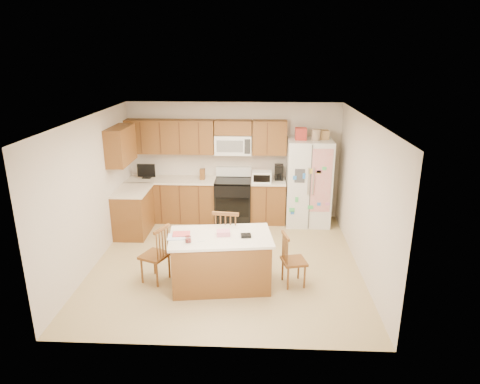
{
  "coord_description": "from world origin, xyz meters",
  "views": [
    {
      "loc": [
        0.54,
        -6.68,
        3.49
      ],
      "look_at": [
        0.22,
        0.35,
        1.17
      ],
      "focal_mm": 32.0,
      "sensor_mm": 36.0,
      "label": 1
    }
  ],
  "objects_px": {
    "windsor_chair_left": "(156,255)",
    "windsor_chair_back": "(228,240)",
    "stove": "(233,200)",
    "refrigerator": "(308,182)",
    "windsor_chair_right": "(293,261)",
    "island": "(221,260)"
  },
  "relations": [
    {
      "from": "island",
      "to": "windsor_chair_left",
      "type": "height_order",
      "value": "windsor_chair_left"
    },
    {
      "from": "windsor_chair_back",
      "to": "island",
      "type": "bearing_deg",
      "value": -95.82
    },
    {
      "from": "refrigerator",
      "to": "windsor_chair_right",
      "type": "height_order",
      "value": "refrigerator"
    },
    {
      "from": "refrigerator",
      "to": "stove",
      "type": "bearing_deg",
      "value": 177.7
    },
    {
      "from": "windsor_chair_right",
      "to": "windsor_chair_left",
      "type": "bearing_deg",
      "value": 179.57
    },
    {
      "from": "windsor_chair_left",
      "to": "refrigerator",
      "type": "bearing_deg",
      "value": 44.16
    },
    {
      "from": "windsor_chair_left",
      "to": "windsor_chair_back",
      "type": "height_order",
      "value": "windsor_chair_back"
    },
    {
      "from": "stove",
      "to": "refrigerator",
      "type": "bearing_deg",
      "value": -2.3
    },
    {
      "from": "windsor_chair_left",
      "to": "windsor_chair_back",
      "type": "distance_m",
      "value": 1.2
    },
    {
      "from": "refrigerator",
      "to": "windsor_chair_back",
      "type": "distance_m",
      "value": 2.6
    },
    {
      "from": "windsor_chair_back",
      "to": "windsor_chair_right",
      "type": "height_order",
      "value": "windsor_chair_back"
    },
    {
      "from": "refrigerator",
      "to": "island",
      "type": "xyz_separation_m",
      "value": [
        -1.6,
        -2.64,
        -0.49
      ]
    },
    {
      "from": "windsor_chair_left",
      "to": "windsor_chair_back",
      "type": "bearing_deg",
      "value": 24.56
    },
    {
      "from": "stove",
      "to": "windsor_chair_back",
      "type": "distance_m",
      "value": 2.12
    },
    {
      "from": "island",
      "to": "windsor_chair_back",
      "type": "height_order",
      "value": "windsor_chair_back"
    },
    {
      "from": "windsor_chair_right",
      "to": "stove",
      "type": "bearing_deg",
      "value": 112.36
    },
    {
      "from": "stove",
      "to": "windsor_chair_back",
      "type": "xyz_separation_m",
      "value": [
        0.04,
        -2.12,
        0.02
      ]
    },
    {
      "from": "stove",
      "to": "refrigerator",
      "type": "distance_m",
      "value": 1.63
    },
    {
      "from": "stove",
      "to": "windsor_chair_right",
      "type": "distance_m",
      "value": 2.85
    },
    {
      "from": "island",
      "to": "windsor_chair_right",
      "type": "bearing_deg",
      "value": 3.91
    },
    {
      "from": "stove",
      "to": "island",
      "type": "distance_m",
      "value": 2.71
    },
    {
      "from": "stove",
      "to": "windsor_chair_back",
      "type": "height_order",
      "value": "stove"
    }
  ]
}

